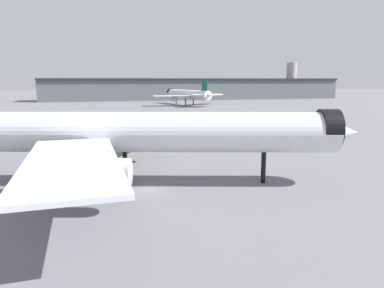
{
  "coord_description": "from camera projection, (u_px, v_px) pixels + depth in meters",
  "views": [
    {
      "loc": [
        1.2,
        -42.35,
        13.69
      ],
      "look_at": [
        6.0,
        3.09,
        5.29
      ],
      "focal_mm": 32.79,
      "sensor_mm": 36.0,
      "label": 1
    }
  ],
  "objects": [
    {
      "name": "ground",
      "position": [
        147.0,
        191.0,
        43.77
      ],
      "size": [
        900.0,
        900.0,
        0.0
      ],
      "primitive_type": "plane",
      "color": "slate"
    },
    {
      "name": "traffic_cone_near_nose",
      "position": [
        144.0,
        137.0,
        82.8
      ],
      "size": [
        0.48,
        0.48,
        0.59
      ],
      "primitive_type": "cone",
      "color": "#F2600C",
      "rests_on": "ground"
    },
    {
      "name": "airliner_far_taxiway",
      "position": [
        188.0,
        94.0,
        191.88
      ],
      "size": [
        40.07,
        44.75,
        13.33
      ],
      "rotation": [
        0.0,
        0.0,
        2.0
      ],
      "color": "silver",
      "rests_on": "ground"
    },
    {
      "name": "airliner_near_gate",
      "position": [
        136.0,
        133.0,
        46.27
      ],
      "size": [
        58.34,
        52.96,
        15.35
      ],
      "rotation": [
        0.0,
        0.0,
        -0.12
      ],
      "color": "silver",
      "rests_on": "ground"
    },
    {
      "name": "terminal_building",
      "position": [
        199.0,
        89.0,
        246.98
      ],
      "size": [
        208.76,
        48.2,
        26.19
      ],
      "rotation": [
        0.0,
        0.0,
        0.13
      ],
      "color": "slate",
      "rests_on": "ground"
    }
  ]
}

